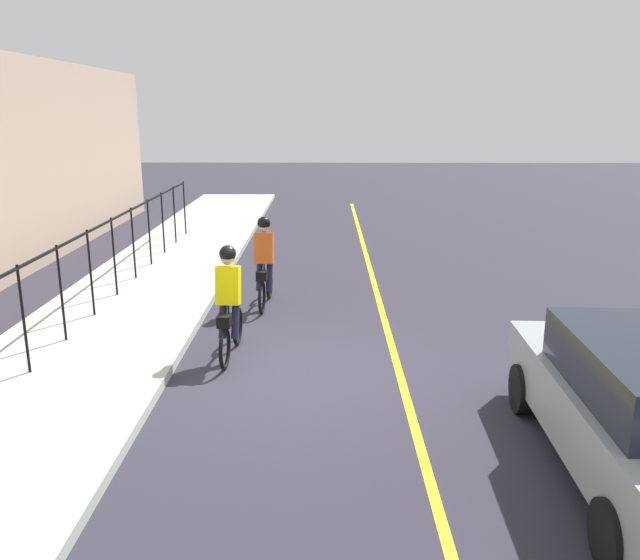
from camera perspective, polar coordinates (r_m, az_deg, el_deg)
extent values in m
plane|color=#2E2B37|center=(9.79, -2.40, -8.21)|extent=(80.00, 80.00, 0.00)
cube|color=yellow|center=(9.84, 7.04, -8.17)|extent=(36.00, 0.12, 0.01)
cube|color=#A6B1A3|center=(10.49, -21.45, -7.22)|extent=(40.00, 3.20, 0.15)
cylinder|color=black|center=(10.07, -24.75, -3.20)|extent=(0.04, 0.04, 1.60)
cylinder|color=black|center=(11.25, -21.92, -1.10)|extent=(0.04, 0.04, 1.60)
cylinder|color=black|center=(12.46, -19.64, 0.59)|extent=(0.04, 0.04, 1.60)
cylinder|color=black|center=(13.70, -17.76, 1.98)|extent=(0.04, 0.04, 1.60)
cylinder|color=black|center=(14.96, -16.19, 3.14)|extent=(0.04, 0.04, 1.60)
cylinder|color=black|center=(16.24, -14.87, 4.11)|extent=(0.04, 0.04, 1.60)
cylinder|color=black|center=(17.52, -13.74, 4.94)|extent=(0.04, 0.04, 1.60)
cylinder|color=black|center=(18.82, -12.76, 5.66)|extent=(0.04, 0.04, 1.60)
cylinder|color=black|center=(20.12, -11.90, 6.28)|extent=(0.04, 0.04, 1.60)
cube|color=black|center=(11.08, -22.29, 2.63)|extent=(18.90, 0.04, 0.04)
torus|color=black|center=(13.47, -4.51, -0.28)|extent=(0.66, 0.09, 0.66)
torus|color=black|center=(12.47, -5.16, -1.53)|extent=(0.66, 0.09, 0.66)
cube|color=black|center=(12.90, -4.85, 0.19)|extent=(0.93, 0.09, 0.24)
cylinder|color=black|center=(12.72, -4.96, 0.67)|extent=(0.03, 0.03, 0.35)
cube|color=#D25519|center=(12.66, -4.97, 2.81)|extent=(0.36, 0.38, 0.63)
sphere|color=tan|center=(12.63, -4.98, 4.72)|extent=(0.22, 0.22, 0.22)
sphere|color=black|center=(12.62, -4.99, 5.03)|extent=(0.26, 0.26, 0.26)
cylinder|color=#191E38|center=(12.78, -5.38, 0.49)|extent=(0.34, 0.14, 0.65)
cylinder|color=#191E38|center=(12.75, -4.49, 0.48)|extent=(0.34, 0.14, 0.65)
cube|color=black|center=(12.41, -5.18, 0.39)|extent=(0.25, 0.21, 0.18)
torus|color=black|center=(10.89, -7.31, -4.04)|extent=(0.66, 0.09, 0.66)
torus|color=black|center=(9.92, -8.43, -5.99)|extent=(0.66, 0.09, 0.66)
cube|color=black|center=(10.32, -7.89, -3.67)|extent=(0.93, 0.09, 0.24)
cylinder|color=black|center=(10.14, -8.09, -3.13)|extent=(0.03, 0.03, 0.35)
cube|color=yellow|center=(10.05, -8.13, -0.46)|extent=(0.36, 0.38, 0.63)
sphere|color=tan|center=(9.99, -8.16, 1.94)|extent=(0.22, 0.22, 0.22)
sphere|color=black|center=(9.98, -8.17, 2.33)|extent=(0.26, 0.26, 0.26)
cylinder|color=#191E38|center=(10.20, -8.59, -3.33)|extent=(0.34, 0.14, 0.65)
cylinder|color=#191E38|center=(10.16, -7.49, -3.36)|extent=(0.34, 0.14, 0.65)
cube|color=black|center=(9.83, -8.46, -3.60)|extent=(0.25, 0.21, 0.18)
cylinder|color=black|center=(8.88, 17.51, -9.18)|extent=(0.65, 0.24, 0.64)
cylinder|color=black|center=(6.40, 24.55, -19.93)|extent=(0.65, 0.24, 0.64)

